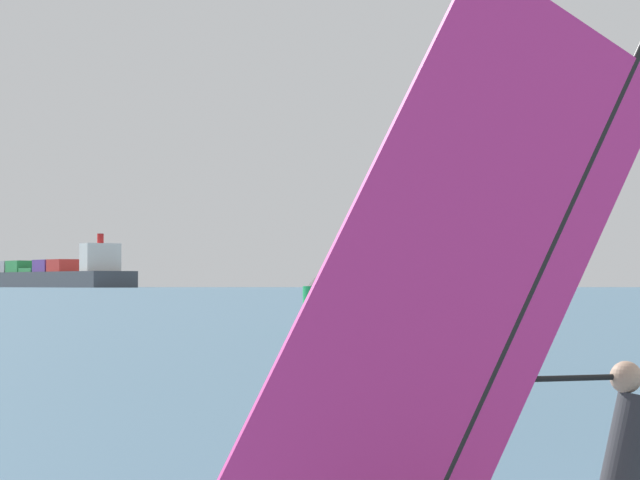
# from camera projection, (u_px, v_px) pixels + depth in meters

# --- Properties ---
(windsurfer) EXTENTS (4.19, 2.49, 4.35)m
(windsurfer) POSITION_uv_depth(u_px,v_px,m) (556.00, 399.00, 9.46)
(windsurfer) COLOR white
(windsurfer) RESTS_ON ground_plane
(cargo_ship) EXTENTS (140.50, 148.93, 33.13)m
(cargo_ship) POSITION_uv_depth(u_px,v_px,m) (54.00, 275.00, 930.90)
(cargo_ship) COLOR #3F444C
(cargo_ship) RESTS_ON ground_plane
(channel_buoy) EXTENTS (1.23, 1.23, 2.30)m
(channel_buoy) POSITION_uv_depth(u_px,v_px,m) (319.00, 306.00, 54.03)
(channel_buoy) COLOR #19994C
(channel_buoy) RESTS_ON ground_plane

